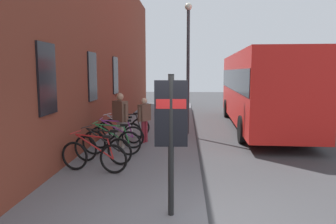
{
  "coord_description": "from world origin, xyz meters",
  "views": [
    {
      "loc": [
        -5.0,
        0.39,
        2.55
      ],
      "look_at": [
        3.88,
        0.88,
        1.44
      ],
      "focal_mm": 34.2,
      "sensor_mm": 36.0,
      "label": 1
    }
  ],
  "objects_px": {
    "pedestrian_by_facade": "(144,115)",
    "bicycle_far_end": "(94,156)",
    "pedestrian_near_bus": "(120,114)",
    "bicycle_end_of_row": "(117,136)",
    "transit_info_sign": "(171,123)",
    "bicycle_leaning_wall": "(120,131)",
    "bicycle_mid_rack": "(103,149)",
    "bicycle_beside_lamp": "(126,127)",
    "city_bus": "(260,86)",
    "bicycle_by_door": "(112,142)",
    "street_lamp": "(188,57)"
  },
  "relations": [
    {
      "from": "bicycle_far_end",
      "to": "pedestrian_by_facade",
      "type": "height_order",
      "value": "pedestrian_by_facade"
    },
    {
      "from": "bicycle_leaning_wall",
      "to": "pedestrian_by_facade",
      "type": "bearing_deg",
      "value": -87.29
    },
    {
      "from": "bicycle_leaning_wall",
      "to": "pedestrian_near_bus",
      "type": "relative_size",
      "value": 0.96
    },
    {
      "from": "street_lamp",
      "to": "bicycle_mid_rack",
      "type": "bearing_deg",
      "value": 151.75
    },
    {
      "from": "bicycle_end_of_row",
      "to": "bicycle_beside_lamp",
      "type": "height_order",
      "value": "same"
    },
    {
      "from": "bicycle_far_end",
      "to": "street_lamp",
      "type": "distance_m",
      "value": 6.12
    },
    {
      "from": "bicycle_by_door",
      "to": "bicycle_leaning_wall",
      "type": "xyz_separation_m",
      "value": [
        1.71,
        0.12,
        0.0
      ]
    },
    {
      "from": "bicycle_far_end",
      "to": "bicycle_leaning_wall",
      "type": "xyz_separation_m",
      "value": [
        3.32,
        0.05,
        -0.0
      ]
    },
    {
      "from": "city_bus",
      "to": "pedestrian_near_bus",
      "type": "relative_size",
      "value": 6.0
    },
    {
      "from": "bicycle_beside_lamp",
      "to": "city_bus",
      "type": "distance_m",
      "value": 6.57
    },
    {
      "from": "bicycle_leaning_wall",
      "to": "bicycle_by_door",
      "type": "bearing_deg",
      "value": -175.95
    },
    {
      "from": "bicycle_by_door",
      "to": "pedestrian_by_facade",
      "type": "distance_m",
      "value": 1.99
    },
    {
      "from": "bicycle_far_end",
      "to": "pedestrian_near_bus",
      "type": "relative_size",
      "value": 0.99
    },
    {
      "from": "bicycle_leaning_wall",
      "to": "bicycle_far_end",
      "type": "bearing_deg",
      "value": -179.06
    },
    {
      "from": "bicycle_end_of_row",
      "to": "transit_info_sign",
      "type": "distance_m",
      "value": 5.23
    },
    {
      "from": "city_bus",
      "to": "bicycle_end_of_row",
      "type": "bearing_deg",
      "value": 131.07
    },
    {
      "from": "bicycle_end_of_row",
      "to": "pedestrian_near_bus",
      "type": "relative_size",
      "value": 1.0
    },
    {
      "from": "bicycle_beside_lamp",
      "to": "bicycle_far_end",
      "type": "bearing_deg",
      "value": 179.62
    },
    {
      "from": "bicycle_end_of_row",
      "to": "bicycle_beside_lamp",
      "type": "bearing_deg",
      "value": 0.43
    },
    {
      "from": "bicycle_far_end",
      "to": "bicycle_mid_rack",
      "type": "bearing_deg",
      "value": -1.05
    },
    {
      "from": "transit_info_sign",
      "to": "street_lamp",
      "type": "bearing_deg",
      "value": -2.53
    },
    {
      "from": "city_bus",
      "to": "pedestrian_near_bus",
      "type": "distance_m",
      "value": 7.26
    },
    {
      "from": "pedestrian_by_facade",
      "to": "bicycle_far_end",
      "type": "bearing_deg",
      "value": 166.45
    },
    {
      "from": "bicycle_far_end",
      "to": "pedestrian_near_bus",
      "type": "distance_m",
      "value": 2.66
    },
    {
      "from": "bicycle_by_door",
      "to": "bicycle_beside_lamp",
      "type": "height_order",
      "value": "same"
    },
    {
      "from": "bicycle_beside_lamp",
      "to": "street_lamp",
      "type": "distance_m",
      "value": 3.59
    },
    {
      "from": "street_lamp",
      "to": "bicycle_leaning_wall",
      "type": "bearing_deg",
      "value": 125.98
    },
    {
      "from": "pedestrian_by_facade",
      "to": "pedestrian_near_bus",
      "type": "height_order",
      "value": "pedestrian_near_bus"
    },
    {
      "from": "pedestrian_by_facade",
      "to": "bicycle_beside_lamp",
      "type": "bearing_deg",
      "value": 46.29
    },
    {
      "from": "bicycle_by_door",
      "to": "bicycle_end_of_row",
      "type": "relative_size",
      "value": 1.0
    },
    {
      "from": "transit_info_sign",
      "to": "bicycle_leaning_wall",
      "type": "bearing_deg",
      "value": 20.07
    },
    {
      "from": "bicycle_beside_lamp",
      "to": "street_lamp",
      "type": "bearing_deg",
      "value": -67.89
    },
    {
      "from": "pedestrian_near_bus",
      "to": "bicycle_end_of_row",
      "type": "bearing_deg",
      "value": 146.11
    },
    {
      "from": "bicycle_by_door",
      "to": "street_lamp",
      "type": "distance_m",
      "value": 4.86
    },
    {
      "from": "bicycle_by_door",
      "to": "street_lamp",
      "type": "xyz_separation_m",
      "value": [
        3.43,
        -2.24,
        2.6
      ]
    },
    {
      "from": "transit_info_sign",
      "to": "pedestrian_near_bus",
      "type": "height_order",
      "value": "transit_info_sign"
    },
    {
      "from": "bicycle_by_door",
      "to": "bicycle_end_of_row",
      "type": "height_order",
      "value": "same"
    },
    {
      "from": "bicycle_end_of_row",
      "to": "transit_info_sign",
      "type": "xyz_separation_m",
      "value": [
        -4.7,
        -1.95,
        1.21
      ]
    },
    {
      "from": "bicycle_far_end",
      "to": "bicycle_by_door",
      "type": "xyz_separation_m",
      "value": [
        1.6,
        -0.07,
        -0.0
      ]
    },
    {
      "from": "bicycle_mid_rack",
      "to": "bicycle_far_end",
      "type": "bearing_deg",
      "value": 178.95
    },
    {
      "from": "pedestrian_by_facade",
      "to": "pedestrian_near_bus",
      "type": "distance_m",
      "value": 1.05
    },
    {
      "from": "pedestrian_near_bus",
      "to": "street_lamp",
      "type": "relative_size",
      "value": 0.35
    },
    {
      "from": "transit_info_sign",
      "to": "city_bus",
      "type": "relative_size",
      "value": 0.23
    },
    {
      "from": "pedestrian_by_facade",
      "to": "street_lamp",
      "type": "relative_size",
      "value": 0.31
    },
    {
      "from": "city_bus",
      "to": "pedestrian_by_facade",
      "type": "bearing_deg",
      "value": 129.21
    },
    {
      "from": "bicycle_by_door",
      "to": "bicycle_beside_lamp",
      "type": "distance_m",
      "value": 2.5
    },
    {
      "from": "bicycle_far_end",
      "to": "city_bus",
      "type": "distance_m",
      "value": 9.3
    },
    {
      "from": "bicycle_end_of_row",
      "to": "bicycle_beside_lamp",
      "type": "xyz_separation_m",
      "value": [
        1.69,
        0.01,
        0.0
      ]
    },
    {
      "from": "bicycle_mid_rack",
      "to": "bicycle_beside_lamp",
      "type": "bearing_deg",
      "value": -0.22
    },
    {
      "from": "bicycle_far_end",
      "to": "pedestrian_near_bus",
      "type": "height_order",
      "value": "pedestrian_near_bus"
    }
  ]
}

